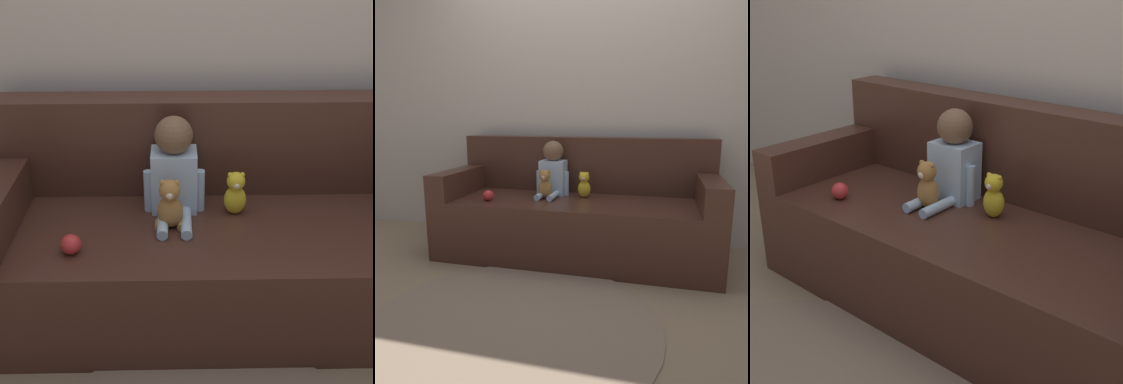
% 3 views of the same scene
% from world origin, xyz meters
% --- Properties ---
extents(ground_plane, '(12.00, 12.00, 0.00)m').
position_xyz_m(ground_plane, '(0.00, 0.00, 0.00)').
color(ground_plane, '#9E8460').
extents(wall_back, '(8.00, 0.05, 2.60)m').
position_xyz_m(wall_back, '(0.00, 0.50, 1.30)').
color(wall_back, beige).
rests_on(wall_back, ground_plane).
extents(couch, '(2.06, 0.83, 0.90)m').
position_xyz_m(couch, '(0.00, 0.05, 0.32)').
color(couch, '#47281E').
rests_on(couch, ground_plane).
extents(person_baby, '(0.26, 0.36, 0.43)m').
position_xyz_m(person_baby, '(-0.22, 0.12, 0.64)').
color(person_baby, silver).
rests_on(person_baby, couch).
extents(teddy_bear_brown, '(0.13, 0.10, 0.22)m').
position_xyz_m(teddy_bear_brown, '(-0.24, -0.04, 0.55)').
color(teddy_bear_brown, '#AD7A3D').
rests_on(teddy_bear_brown, couch).
extents(plush_toy_side, '(0.10, 0.09, 0.20)m').
position_xyz_m(plush_toy_side, '(0.05, 0.07, 0.54)').
color(plush_toy_side, yellow).
rests_on(plush_toy_side, couch).
extents(toy_ball, '(0.08, 0.08, 0.08)m').
position_xyz_m(toy_ball, '(-0.62, -0.23, 0.49)').
color(toy_ball, red).
rests_on(toy_ball, couch).
extents(floor_rug, '(1.55, 1.55, 0.01)m').
position_xyz_m(floor_rug, '(-0.10, -1.06, 0.01)').
color(floor_rug, gray).
rests_on(floor_rug, ground_plane).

